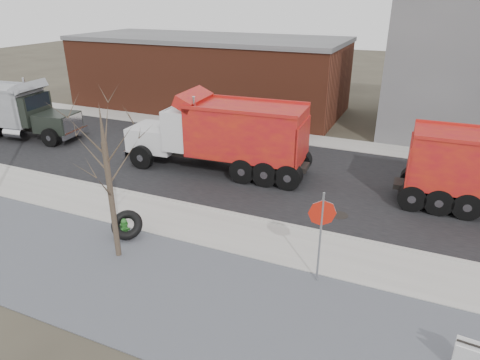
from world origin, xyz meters
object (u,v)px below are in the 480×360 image
at_px(stop_sign, 321,223).
at_px(dump_truck_red_b, 223,133).
at_px(truck_tire, 127,225).
at_px(dump_truck_grey, 13,109).
at_px(fire_hydrant, 125,229).
at_px(sandwich_board, 468,358).

distance_m(stop_sign, dump_truck_red_b, 9.48).
bearing_deg(stop_sign, truck_tire, -177.86).
bearing_deg(dump_truck_grey, fire_hydrant, -34.27).
height_order(fire_hydrant, sandwich_board, sandwich_board).
height_order(stop_sign, sandwich_board, stop_sign).
relative_size(fire_hydrant, truck_tire, 0.51).
xyz_separation_m(truck_tire, dump_truck_grey, (-13.62, 7.04, 1.25)).
distance_m(fire_hydrant, truck_tire, 0.18).
relative_size(sandwich_board, dump_truck_grey, 0.11).
bearing_deg(truck_tire, stop_sign, 1.76).
bearing_deg(dump_truck_grey, sandwich_board, -26.57).
relative_size(fire_hydrant, dump_truck_red_b, 0.08).
distance_m(sandwich_board, dump_truck_red_b, 13.88).
bearing_deg(truck_tire, dump_truck_grey, 152.68).
xyz_separation_m(fire_hydrant, stop_sign, (6.97, 0.25, 1.67)).
distance_m(fire_hydrant, stop_sign, 7.17).
bearing_deg(fire_hydrant, dump_truck_red_b, 90.77).
distance_m(stop_sign, sandwich_board, 4.76).
relative_size(truck_tire, stop_sign, 0.49).
relative_size(fire_hydrant, sandwich_board, 0.87).
bearing_deg(stop_sign, dump_truck_red_b, 133.62).
bearing_deg(fire_hydrant, truck_tire, 29.42).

